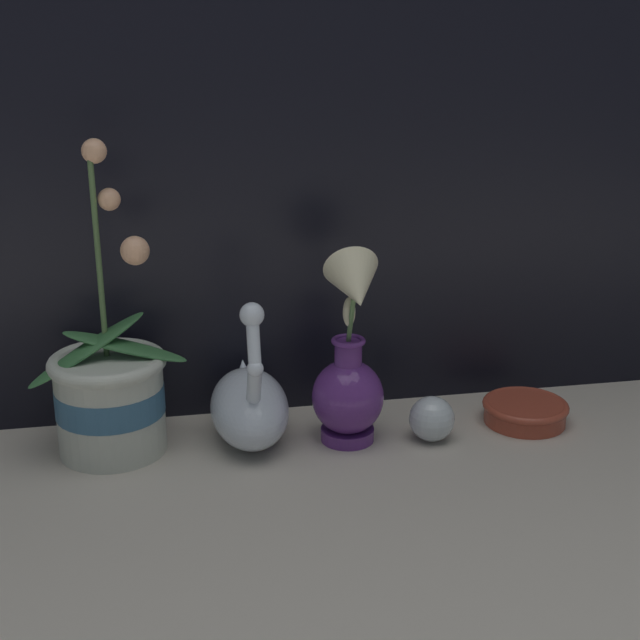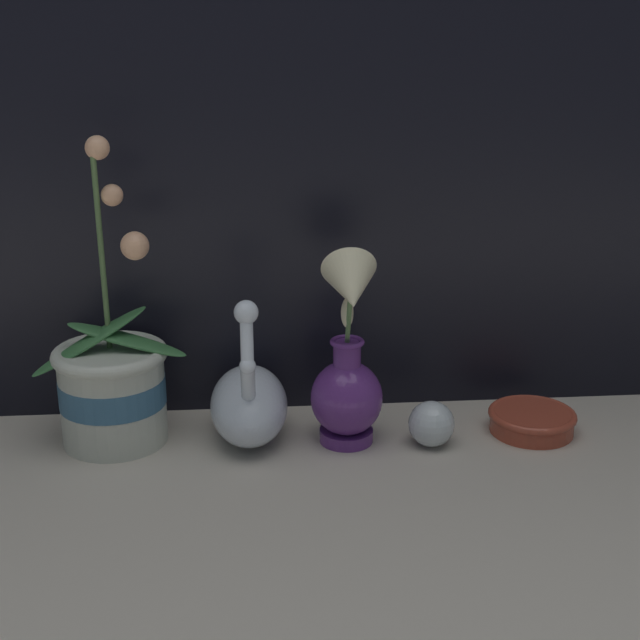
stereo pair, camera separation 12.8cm
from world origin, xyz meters
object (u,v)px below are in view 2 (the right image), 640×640
Objects in this scene: swan_figurine at (249,401)px; blue_vase at (348,373)px; glass_sphere at (431,424)px; amber_dish at (532,419)px; orchid_potted_plant at (112,383)px.

swan_figurine is 0.16m from blue_vase.
glass_sphere is 0.17m from amber_dish.
blue_vase reaches higher than swan_figurine.
swan_figurine is (0.20, -0.01, -0.03)m from orchid_potted_plant.
amber_dish is at bearing -2.27° from swan_figurine.
orchid_potted_plant is at bearing 177.93° from amber_dish.
blue_vase is 2.29× the size of amber_dish.
orchid_potted_plant is at bearing 178.35° from swan_figurine.
orchid_potted_plant is 3.38× the size of amber_dish.
swan_figurine is 1.79× the size of amber_dish.
orchid_potted_plant is 0.47m from glass_sphere.
glass_sphere is (0.12, -0.01, -0.08)m from blue_vase.
orchid_potted_plant reaches higher than blue_vase.
amber_dish is at bearing 3.55° from blue_vase.
swan_figurine is 0.27m from glass_sphere.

